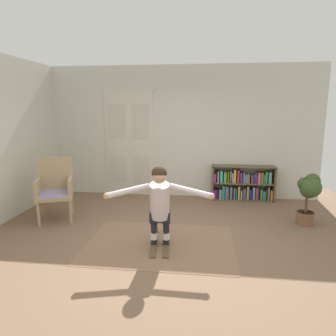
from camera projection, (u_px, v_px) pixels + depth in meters
ground_plane at (168, 243)px, 4.48m from camera, size 7.20×7.20×0.00m
back_wall at (182, 132)px, 6.73m from camera, size 6.00×0.10×2.90m
double_door at (129, 142)px, 6.86m from camera, size 1.22×0.05×2.45m
rug at (160, 243)px, 4.47m from camera, size 2.16×1.59×0.01m
bookshelf at (242, 185)px, 6.58m from camera, size 1.35×0.30×0.75m
wicker_chair at (55, 187)px, 5.40m from camera, size 0.78×0.78×1.10m
potted_plant at (309, 192)px, 5.13m from camera, size 0.38×0.52×0.89m
skis_pair at (160, 241)px, 4.50m from camera, size 0.37×0.97×0.07m
person_skier at (160, 200)px, 4.22m from camera, size 1.48×0.58×1.14m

